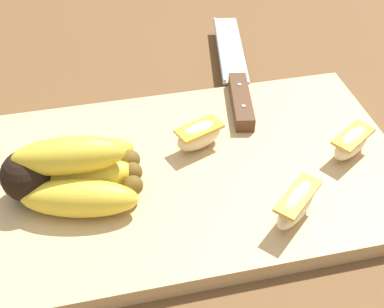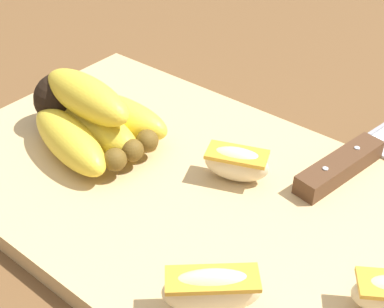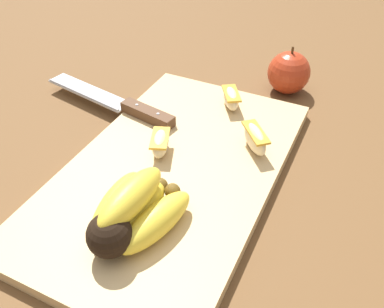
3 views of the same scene
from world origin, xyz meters
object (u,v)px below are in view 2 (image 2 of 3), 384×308
banana_bunch (88,117)px  chefs_knife (371,147)px  apple_wedge_near (237,163)px  apple_wedge_middle (212,291)px

banana_bunch → chefs_knife: banana_bunch is taller
banana_bunch → apple_wedge_near: bearing=-163.9°
chefs_knife → banana_bunch: bearing=34.6°
banana_bunch → apple_wedge_near: size_ratio=2.26×
apple_wedge_near → apple_wedge_middle: size_ratio=0.98×
apple_wedge_near → banana_bunch: bearing=16.1°
banana_bunch → chefs_knife: size_ratio=0.49×
chefs_knife → apple_wedge_middle: 0.23m
apple_wedge_middle → chefs_knife: bearing=-92.3°
chefs_knife → apple_wedge_middle: bearing=87.7°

